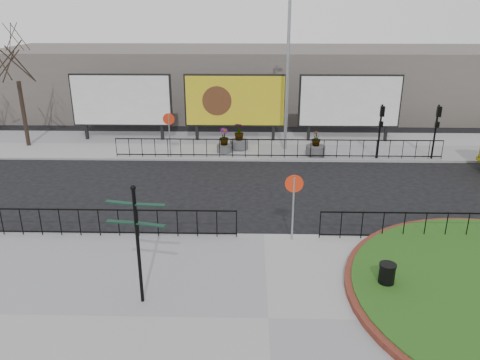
{
  "coord_description": "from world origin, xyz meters",
  "views": [
    {
      "loc": [
        -0.52,
        -15.53,
        8.01
      ],
      "look_at": [
        -0.92,
        1.41,
        1.72
      ],
      "focal_mm": 35.0,
      "sensor_mm": 36.0,
      "label": 1
    }
  ],
  "objects_px": {
    "fingerpost_sign": "(137,234)",
    "litter_bin": "(387,276)",
    "lamp_post": "(288,68)",
    "planter_b": "(239,140)",
    "planter_a": "(224,143)",
    "billboard_mid": "(235,101)",
    "planter_c": "(316,147)"
  },
  "relations": [
    {
      "from": "planter_a",
      "to": "planter_c",
      "type": "height_order",
      "value": "planter_c"
    },
    {
      "from": "billboard_mid",
      "to": "fingerpost_sign",
      "type": "height_order",
      "value": "billboard_mid"
    },
    {
      "from": "billboard_mid",
      "to": "fingerpost_sign",
      "type": "bearing_deg",
      "value": -96.83
    },
    {
      "from": "litter_bin",
      "to": "billboard_mid",
      "type": "bearing_deg",
      "value": 106.98
    },
    {
      "from": "planter_a",
      "to": "planter_c",
      "type": "xyz_separation_m",
      "value": [
        5.18,
        -0.49,
        -0.09
      ]
    },
    {
      "from": "planter_a",
      "to": "planter_c",
      "type": "bearing_deg",
      "value": -5.42
    },
    {
      "from": "litter_bin",
      "to": "planter_a",
      "type": "height_order",
      "value": "planter_a"
    },
    {
      "from": "fingerpost_sign",
      "to": "litter_bin",
      "type": "relative_size",
      "value": 4.24
    },
    {
      "from": "billboard_mid",
      "to": "planter_a",
      "type": "xyz_separation_m",
      "value": [
        -0.54,
        -2.63,
        -1.92
      ]
    },
    {
      "from": "billboard_mid",
      "to": "fingerpost_sign",
      "type": "relative_size",
      "value": 1.75
    },
    {
      "from": "litter_bin",
      "to": "planter_a",
      "type": "bearing_deg",
      "value": 111.93
    },
    {
      "from": "billboard_mid",
      "to": "planter_b",
      "type": "bearing_deg",
      "value": -81.35
    },
    {
      "from": "litter_bin",
      "to": "lamp_post",
      "type": "bearing_deg",
      "value": 97.94
    },
    {
      "from": "fingerpost_sign",
      "to": "lamp_post",
      "type": "bearing_deg",
      "value": 84.46
    },
    {
      "from": "billboard_mid",
      "to": "lamp_post",
      "type": "bearing_deg",
      "value": -33.25
    },
    {
      "from": "billboard_mid",
      "to": "fingerpost_sign",
      "type": "distance_m",
      "value": 17.38
    },
    {
      "from": "lamp_post",
      "to": "fingerpost_sign",
      "type": "xyz_separation_m",
      "value": [
        -5.07,
        -15.28,
        -2.57
      ]
    },
    {
      "from": "planter_a",
      "to": "planter_b",
      "type": "relative_size",
      "value": 0.9
    },
    {
      "from": "billboard_mid",
      "to": "litter_bin",
      "type": "height_order",
      "value": "billboard_mid"
    },
    {
      "from": "billboard_mid",
      "to": "planter_b",
      "type": "distance_m",
      "value": 2.78
    },
    {
      "from": "lamp_post",
      "to": "fingerpost_sign",
      "type": "height_order",
      "value": "lamp_post"
    },
    {
      "from": "fingerpost_sign",
      "to": "planter_c",
      "type": "distance_m",
      "value": 15.73
    },
    {
      "from": "planter_a",
      "to": "billboard_mid",
      "type": "bearing_deg",
      "value": 78.34
    },
    {
      "from": "planter_b",
      "to": "planter_a",
      "type": "bearing_deg",
      "value": -141.96
    },
    {
      "from": "billboard_mid",
      "to": "planter_b",
      "type": "xyz_separation_m",
      "value": [
        0.3,
        -1.97,
        -1.94
      ]
    },
    {
      "from": "planter_c",
      "to": "litter_bin",
      "type": "bearing_deg",
      "value": -88.33
    },
    {
      "from": "billboard_mid",
      "to": "planter_a",
      "type": "distance_m",
      "value": 3.3
    },
    {
      "from": "fingerpost_sign",
      "to": "planter_c",
      "type": "height_order",
      "value": "fingerpost_sign"
    },
    {
      "from": "billboard_mid",
      "to": "planter_c",
      "type": "bearing_deg",
      "value": -33.94
    },
    {
      "from": "litter_bin",
      "to": "fingerpost_sign",
      "type": "bearing_deg",
      "value": -173.74
    },
    {
      "from": "lamp_post",
      "to": "planter_a",
      "type": "height_order",
      "value": "lamp_post"
    },
    {
      "from": "lamp_post",
      "to": "planter_b",
      "type": "relative_size",
      "value": 5.91
    }
  ]
}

